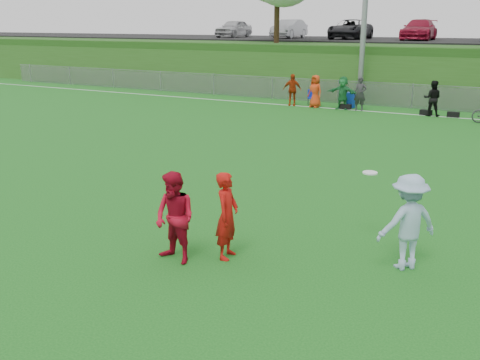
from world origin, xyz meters
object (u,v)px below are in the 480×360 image
Objects in this scene: player_red_left at (227,216)px; player_red_center at (175,218)px; frisbee at (370,173)px; player_blue at (408,222)px; recycling_bin at (350,100)px.

player_red_center reaches higher than player_red_left.
player_red_center is 5.81× the size of frisbee.
player_red_center is at bearing -19.90° from player_blue.
recycling_bin is (-6.40, 18.31, -0.50)m from player_blue.
player_blue is at bearing -44.67° from frisbee.
player_blue reaches higher than frisbee.
player_red_center is at bearing -137.21° from frisbee.
player_red_center reaches higher than recycling_bin.
player_red_left is 0.98m from player_red_center.
player_red_left is 0.95× the size of player_blue.
frisbee is 18.21m from recycling_bin.
player_red_center is 20.20m from recycling_bin.
player_blue is at bearing 35.79° from player_red_center.
player_red_left reaches higher than recycling_bin.
player_blue is (3.88, 1.73, 0.02)m from player_red_center.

